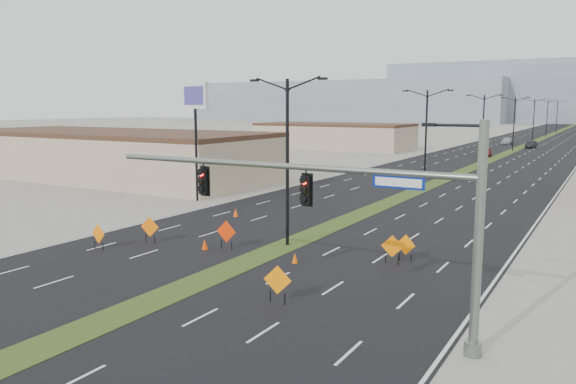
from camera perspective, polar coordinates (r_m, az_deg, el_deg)
The scene contains 29 objects.
ground at distance 25.25m, azimuth -14.26°, elevation -11.03°, with size 600.00×600.00×0.00m, color gray.
road_surface at distance 118.29m, azimuth 22.12°, elevation 4.01°, with size 25.00×400.00×0.02m, color black.
median_strip at distance 118.29m, azimuth 22.12°, elevation 4.01°, with size 2.00×400.00×0.04m, color #314C1B.
building_sw_near at distance 70.11m, azimuth -17.59°, elevation 3.48°, with size 40.00×16.00×5.00m, color tan.
building_sw_far at distance 113.07m, azimuth 4.71°, elevation 5.58°, with size 30.00×14.00×4.50m, color tan.
mesa_west at distance 326.83m, azimuth 5.67°, elevation 9.15°, with size 180.00×50.00×22.00m, color gray.
mesa_backdrop at distance 340.10m, azimuth 22.74°, elevation 9.35°, with size 140.00×50.00×32.00m, color gray.
signal_mast at distance 20.86m, azimuth 6.30°, elevation -1.35°, with size 16.30×0.60×8.00m.
streetlight_0 at distance 33.50m, azimuth -0.07°, elevation 3.59°, with size 5.15×0.24×10.02m.
streetlight_1 at distance 59.31m, azimuth 13.83°, elevation 5.58°, with size 5.15×0.24×10.02m.
streetlight_2 at distance 86.49m, azimuth 19.19°, elevation 6.27°, with size 5.15×0.24×10.02m.
streetlight_3 at distance 114.07m, azimuth 21.98°, elevation 6.60°, with size 5.15×0.24×10.02m.
streetlight_4 at distance 141.81m, azimuth 23.68°, elevation 6.80°, with size 5.15×0.24×10.02m.
streetlight_5 at distance 169.64m, azimuth 24.83°, elevation 6.93°, with size 5.15×0.24×10.02m.
streetlight_6 at distance 197.52m, azimuth 25.65°, elevation 7.02°, with size 5.15×0.24×10.02m.
car_left at distance 99.47m, azimuth 19.36°, elevation 3.84°, with size 1.85×4.61×1.57m, color maroon.
car_mid at distance 123.76m, azimuth 23.46°, elevation 4.45°, with size 1.53×4.40×1.45m, color black.
car_far at distance 134.11m, azimuth 21.37°, elevation 4.84°, with size 1.96×4.83×1.40m, color #A6AAAF.
construction_sign_0 at distance 35.02m, azimuth -18.71°, elevation -4.13°, with size 1.16×0.16×1.55m.
construction_sign_1 at distance 35.72m, azimuth -13.86°, elevation -3.55°, with size 1.24×0.27×1.67m.
construction_sign_2 at distance 33.40m, azimuth -6.29°, elevation -4.11°, with size 1.31×0.11×1.75m.
construction_sign_3 at distance 31.39m, azimuth 11.87°, elevation -5.36°, with size 1.12×0.21×1.50m.
construction_sign_4 at distance 24.34m, azimuth -1.08°, elevation -9.05°, with size 1.24×0.29×1.68m.
construction_sign_5 at distance 30.64m, azimuth 10.54°, elevation -5.54°, with size 1.20×0.21×1.61m.
cone_0 at distance 33.69m, azimuth -8.46°, elevation -5.28°, with size 0.39×0.39×0.65m, color #D83804.
cone_1 at distance 30.52m, azimuth 0.70°, elevation -6.74°, with size 0.34×0.34×0.56m, color #ED5505.
cone_2 at distance 33.25m, azimuth 10.57°, elevation -5.55°, with size 0.36×0.36×0.61m, color #E23C04.
cone_3 at distance 43.28m, azimuth -5.35°, elevation -2.09°, with size 0.39×0.39×0.65m, color #FF4705.
pole_sign_west at distance 50.34m, azimuth -9.42°, elevation 8.82°, with size 3.39×1.18×10.46m.
Camera 1 is at (16.89, -16.77, 8.43)m, focal length 35.00 mm.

